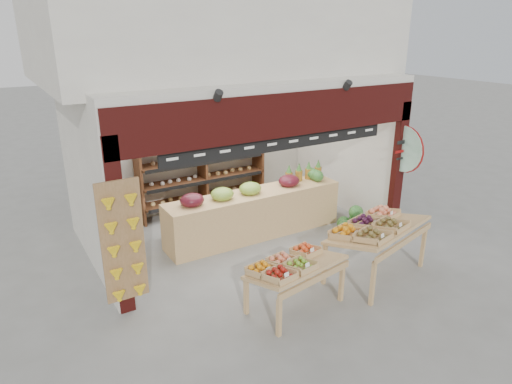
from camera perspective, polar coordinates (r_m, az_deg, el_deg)
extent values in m
plane|color=slate|center=(9.00, -0.64, -6.15)|extent=(60.00, 60.00, 0.00)
cube|color=beige|center=(10.43, -7.10, 6.12)|extent=(5.76, 0.18, 3.00)
cube|color=beige|center=(8.07, -20.29, 0.94)|extent=(0.18, 3.38, 3.00)
cube|color=beige|center=(10.53, 10.90, 6.05)|extent=(0.18, 3.38, 3.00)
cube|color=beige|center=(8.66, -2.79, 13.95)|extent=(5.76, 3.38, 0.12)
cube|color=beige|center=(9.60, -6.27, 21.25)|extent=(6.36, 4.60, 2.40)
cube|color=black|center=(7.32, 3.51, 9.62)|extent=(5.70, 0.14, 0.70)
cube|color=black|center=(6.62, -16.84, -4.37)|extent=(0.22, 0.14, 2.65)
cube|color=black|center=(9.43, 17.28, 2.79)|extent=(0.22, 0.14, 2.65)
cube|color=black|center=(7.44, 3.31, 6.24)|extent=(4.20, 0.05, 0.26)
cylinder|color=white|center=(7.50, 3.68, 8.30)|extent=(0.34, 0.05, 0.34)
cube|color=#986E45|center=(6.62, -16.32, -6.00)|extent=(0.60, 0.04, 1.80)
cylinder|color=#AEDBC7|center=(9.26, 17.96, 5.15)|extent=(0.04, 0.90, 0.90)
cylinder|color=maroon|center=(9.25, 18.07, 5.12)|extent=(0.01, 0.92, 0.92)
cube|color=brown|center=(9.82, -14.35, 0.36)|extent=(0.05, 0.48, 1.55)
cube|color=brown|center=(10.30, -6.66, 1.75)|extent=(0.05, 0.48, 1.55)
cube|color=brown|center=(10.94, 0.26, 2.98)|extent=(0.05, 0.48, 1.55)
cube|color=brown|center=(10.44, -6.56, -0.52)|extent=(2.90, 0.48, 0.04)
cube|color=brown|center=(10.30, -6.66, 1.75)|extent=(2.90, 0.48, 0.04)
cube|color=brown|center=(10.17, -6.76, 4.09)|extent=(2.90, 0.48, 0.04)
cube|color=brown|center=(10.08, -6.83, 5.94)|extent=(2.90, 0.48, 0.04)
cone|color=brown|center=(9.65, -13.17, 5.78)|extent=(0.32, 0.32, 0.28)
cone|color=brown|center=(9.84, -9.95, 6.26)|extent=(0.32, 0.32, 0.28)
cone|color=brown|center=(10.05, -6.86, 6.71)|extent=(0.32, 0.32, 0.28)
cone|color=brown|center=(10.30, -3.91, 7.12)|extent=(0.32, 0.32, 0.28)
cone|color=brown|center=(10.57, -1.09, 7.49)|extent=(0.32, 0.32, 0.28)
cube|color=silver|center=(9.48, -19.12, 0.11)|extent=(0.84, 0.84, 1.85)
cube|color=silver|center=(9.09, -10.18, -4.83)|extent=(0.54, 0.46, 0.40)
cube|color=silver|center=(8.96, -10.02, -2.64)|extent=(0.49, 0.42, 0.33)
cube|color=#12441C|center=(9.08, -6.64, -4.89)|extent=(0.51, 0.43, 0.33)
cube|color=silver|center=(9.45, -7.10, -3.98)|extent=(0.46, 0.40, 0.31)
cube|color=tan|center=(9.07, -0.15, -2.78)|extent=(3.66, 0.71, 0.92)
ellipsoid|color=#59141E|center=(8.31, -8.00, -1.02)|extent=(0.45, 0.41, 0.24)
ellipsoid|color=#8CB23F|center=(8.55, -4.25, -0.27)|extent=(0.45, 0.41, 0.24)
ellipsoid|color=#8CB23F|center=(8.82, -0.72, 0.43)|extent=(0.45, 0.41, 0.24)
ellipsoid|color=#59141E|center=(9.29, 4.15, 1.40)|extent=(0.45, 0.41, 0.24)
cylinder|color=olive|center=(9.46, 4.13, 1.81)|extent=(0.15, 0.15, 0.22)
cylinder|color=olive|center=(9.60, 5.37, 2.05)|extent=(0.15, 0.15, 0.22)
cylinder|color=olive|center=(9.75, 6.58, 2.28)|extent=(0.15, 0.15, 0.22)
cylinder|color=olive|center=(9.90, 7.75, 2.50)|extent=(0.15, 0.15, 0.22)
cube|color=tan|center=(6.73, 4.99, -9.34)|extent=(1.55, 1.03, 0.22)
cube|color=tan|center=(6.34, 2.89, -15.46)|extent=(0.07, 0.07, 0.57)
cube|color=tan|center=(7.17, 10.64, -11.24)|extent=(0.07, 0.07, 0.57)
cube|color=tan|center=(6.76, -1.23, -12.94)|extent=(0.07, 0.07, 0.57)
cube|color=tan|center=(7.54, 6.55, -9.32)|extent=(0.07, 0.07, 0.57)
cube|color=tan|center=(7.74, 14.99, -4.58)|extent=(1.97, 1.41, 0.26)
cube|color=tan|center=(7.12, 14.38, -11.04)|extent=(0.07, 0.07, 0.73)
cube|color=tan|center=(8.45, 20.13, -6.52)|extent=(0.07, 0.07, 0.73)
cube|color=tan|center=(7.52, 8.54, -8.84)|extent=(0.07, 0.07, 0.73)
cube|color=tan|center=(8.79, 14.95, -4.90)|extent=(0.07, 0.07, 0.73)
sphere|color=#1A5020|center=(9.39, 12.21, -4.51)|extent=(0.30, 0.30, 0.30)
sphere|color=#1A5020|center=(9.59, 13.61, -4.08)|extent=(0.30, 0.30, 0.30)
sphere|color=#1A5020|center=(9.60, 10.93, -3.86)|extent=(0.30, 0.30, 0.30)
sphere|color=#1A5020|center=(9.80, 12.32, -3.45)|extent=(0.30, 0.30, 0.30)
sphere|color=#1A5020|center=(9.49, 12.39, -2.50)|extent=(0.30, 0.30, 0.30)
sphere|color=#1A5020|center=(9.42, 13.36, -4.51)|extent=(0.30, 0.30, 0.30)
sphere|color=#1A5020|center=(9.42, 11.09, -4.32)|extent=(0.30, 0.30, 0.30)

